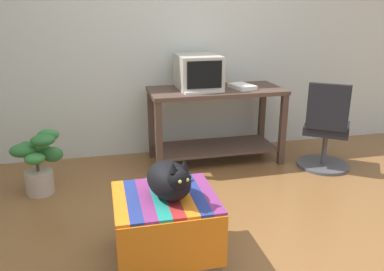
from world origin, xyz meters
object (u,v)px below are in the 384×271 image
potted_plant (38,162)px  office_chair (326,132)px  desk (216,113)px  cat (170,180)px  tv_monitor (198,72)px  keyboard (203,91)px  book (242,86)px  ottoman_with_blanket (166,227)px

potted_plant → office_chair: bearing=-1.6°
office_chair → desk: bearing=10.6°
cat → tv_monitor: bearing=53.9°
cat → keyboard: bearing=51.4°
desk → potted_plant: bearing=-167.7°
desk → office_chair: office_chair is taller
desk → keyboard: 0.34m
tv_monitor → potted_plant: bearing=-163.9°
book → ottoman_with_blanket: book is taller
keyboard → office_chair: bearing=-22.0°
keyboard → potted_plant: 1.63m
desk → ottoman_with_blanket: bearing=-117.3°
tv_monitor → ottoman_with_blanket: size_ratio=0.78×
ottoman_with_blanket → potted_plant: (-0.92, 1.18, 0.07)m
keyboard → book: (0.44, 0.10, 0.01)m
office_chair → book: bearing=5.8°
tv_monitor → ottoman_with_blanket: bearing=-111.3°
tv_monitor → office_chair: tv_monitor is taller
ottoman_with_blanket → potted_plant: bearing=127.8°
book → potted_plant: 2.07m
desk → office_chair: 1.11m
desk → cat: desk is taller
tv_monitor → book: 0.47m
keyboard → ottoman_with_blanket: bearing=-119.9°
book → office_chair: (0.74, -0.42, -0.41)m
desk → tv_monitor: tv_monitor is taller
book → office_chair: office_chair is taller
cat → potted_plant: (-0.95, 1.21, -0.27)m
keyboard → potted_plant: size_ratio=0.72×
desk → cat: size_ratio=3.10×
ottoman_with_blanket → book: bearing=55.4°
potted_plant → keyboard: bearing=9.3°
desk → tv_monitor: 0.45m
tv_monitor → desk: bearing=-22.9°
desk → keyboard: keyboard is taller
tv_monitor → cat: bearing=-110.1°
book → ottoman_with_blanket: (-1.06, -1.53, -0.57)m
book → cat: size_ratio=0.63×
tv_monitor → keyboard: (-0.00, -0.21, -0.15)m
desk → office_chair: (1.00, -0.46, -0.14)m
desk → cat: bearing=-116.1°
cat → ottoman_with_blanket: bearing=121.9°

